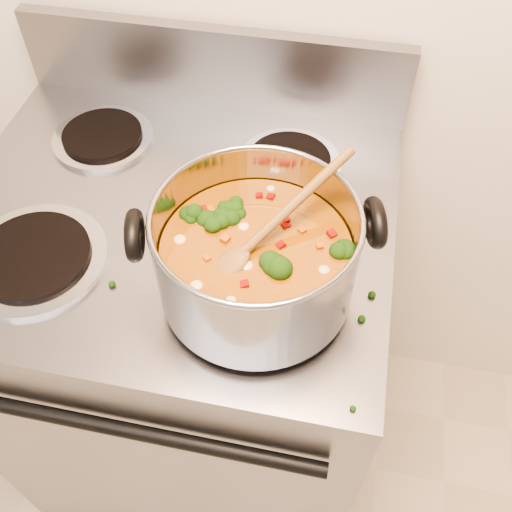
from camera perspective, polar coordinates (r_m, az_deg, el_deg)
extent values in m
cube|color=gray|center=(1.35, -6.22, -8.82)|extent=(0.76, 0.66, 0.92)
cube|color=gray|center=(1.16, -4.35, 18.39)|extent=(0.76, 0.03, 0.16)
cylinder|color=black|center=(0.92, -14.01, -16.32)|extent=(0.64, 0.02, 0.02)
cylinder|color=#A5A5AD|center=(0.97, -21.30, -0.22)|extent=(0.23, 0.23, 0.01)
cylinder|color=black|center=(0.96, -21.43, 0.07)|extent=(0.18, 0.18, 0.01)
cylinder|color=#A5A5AD|center=(0.86, 0.09, -3.96)|extent=(0.23, 0.23, 0.01)
cylinder|color=black|center=(0.85, 0.09, -3.66)|extent=(0.18, 0.18, 0.01)
cylinder|color=#A5A5AD|center=(1.14, -15.05, 11.34)|extent=(0.19, 0.19, 0.01)
cylinder|color=black|center=(1.14, -15.14, 11.64)|extent=(0.15, 0.15, 0.01)
cylinder|color=#A5A5AD|center=(1.05, 3.34, 9.25)|extent=(0.19, 0.19, 0.01)
cylinder|color=black|center=(1.05, 3.36, 9.57)|extent=(0.15, 0.15, 0.01)
cylinder|color=#95959C|center=(0.79, 0.00, 0.16)|extent=(0.28, 0.28, 0.15)
torus|color=#95959C|center=(0.73, 0.00, 3.88)|extent=(0.28, 0.28, 0.01)
cylinder|color=#7E420B|center=(0.81, 0.00, -1.14)|extent=(0.26, 0.26, 0.09)
torus|color=black|center=(0.76, -12.03, 2.04)|extent=(0.04, 0.08, 0.08)
torus|color=black|center=(0.77, 11.81, 3.30)|extent=(0.04, 0.08, 0.08)
ellipsoid|color=black|center=(0.80, 7.04, 2.10)|extent=(0.04, 0.04, 0.03)
ellipsoid|color=black|center=(0.83, -2.88, 5.17)|extent=(0.04, 0.04, 0.03)
ellipsoid|color=black|center=(0.80, 1.31, 2.86)|extent=(0.04, 0.04, 0.03)
ellipsoid|color=black|center=(0.74, 5.21, -2.80)|extent=(0.04, 0.04, 0.03)
ellipsoid|color=black|center=(0.77, 6.16, 0.30)|extent=(0.04, 0.04, 0.03)
ellipsoid|color=black|center=(0.75, 5.07, -2.35)|extent=(0.04, 0.04, 0.03)
ellipsoid|color=black|center=(0.83, 0.54, 5.22)|extent=(0.04, 0.04, 0.03)
ellipsoid|color=black|center=(0.75, -7.53, -2.47)|extent=(0.04, 0.04, 0.03)
ellipsoid|color=maroon|center=(0.80, 1.80, 3.02)|extent=(0.01, 0.01, 0.01)
ellipsoid|color=maroon|center=(0.73, 6.46, -4.14)|extent=(0.01, 0.01, 0.01)
ellipsoid|color=maroon|center=(0.80, -0.15, 2.72)|extent=(0.01, 0.01, 0.01)
ellipsoid|color=maroon|center=(0.77, 5.86, 0.16)|extent=(0.01, 0.01, 0.01)
ellipsoid|color=maroon|center=(0.74, 1.09, -2.56)|extent=(0.01, 0.01, 0.01)
ellipsoid|color=maroon|center=(0.75, -5.12, -1.74)|extent=(0.01, 0.01, 0.01)
ellipsoid|color=maroon|center=(0.79, 7.28, 1.86)|extent=(0.01, 0.01, 0.01)
ellipsoid|color=maroon|center=(0.85, -0.77, 6.77)|extent=(0.01, 0.01, 0.01)
ellipsoid|color=maroon|center=(0.75, 1.52, -1.65)|extent=(0.01, 0.01, 0.01)
ellipsoid|color=maroon|center=(0.77, 3.61, 0.27)|extent=(0.01, 0.01, 0.01)
ellipsoid|color=#A84609|center=(0.71, 4.06, -5.71)|extent=(0.01, 0.01, 0.01)
ellipsoid|color=#A84609|center=(0.77, -6.09, 0.12)|extent=(0.01, 0.01, 0.01)
ellipsoid|color=#A84609|center=(0.79, -0.44, 2.13)|extent=(0.01, 0.01, 0.01)
ellipsoid|color=#A84609|center=(0.81, 1.71, 3.40)|extent=(0.01, 0.01, 0.01)
ellipsoid|color=#A84609|center=(0.75, 6.59, -2.02)|extent=(0.01, 0.01, 0.01)
ellipsoid|color=#A84609|center=(0.76, -2.78, -0.94)|extent=(0.01, 0.01, 0.01)
ellipsoid|color=#A84609|center=(0.76, -0.89, -0.86)|extent=(0.01, 0.01, 0.01)
ellipsoid|color=#A84609|center=(0.74, -7.14, -3.07)|extent=(0.01, 0.01, 0.01)
ellipsoid|color=#CEB88D|center=(0.85, -1.72, 6.78)|extent=(0.02, 0.02, 0.01)
ellipsoid|color=#CEB88D|center=(0.76, 3.38, -1.11)|extent=(0.02, 0.02, 0.01)
ellipsoid|color=#CEB88D|center=(0.73, -2.89, -4.03)|extent=(0.02, 0.02, 0.01)
ellipsoid|color=#CEB88D|center=(0.79, -7.46, 1.46)|extent=(0.02, 0.02, 0.01)
ellipsoid|color=#CEB88D|center=(0.75, -2.97, -1.94)|extent=(0.02, 0.02, 0.01)
ellipsoid|color=#CEB88D|center=(0.72, 1.75, -5.00)|extent=(0.02, 0.02, 0.01)
ellipsoid|color=#CEB88D|center=(0.83, 6.20, 4.64)|extent=(0.02, 0.02, 0.01)
ellipsoid|color=#CEB88D|center=(0.82, 1.10, 4.22)|extent=(0.02, 0.02, 0.01)
ellipsoid|color=brown|center=(0.76, -2.61, -0.81)|extent=(0.07, 0.08, 0.04)
cylinder|color=brown|center=(0.78, 3.59, 5.00)|extent=(0.15, 0.18, 0.09)
ellipsoid|color=black|center=(0.89, 10.34, -2.20)|extent=(0.01, 0.01, 0.01)
ellipsoid|color=black|center=(0.79, 7.45, -12.72)|extent=(0.01, 0.01, 0.01)
ellipsoid|color=black|center=(0.78, 0.24, -13.91)|extent=(0.01, 0.01, 0.01)
ellipsoid|color=black|center=(0.96, -7.09, 3.84)|extent=(0.01, 0.01, 0.01)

